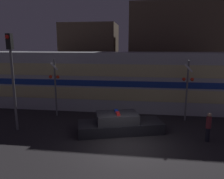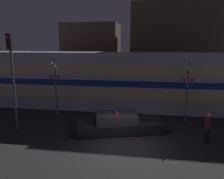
{
  "view_description": "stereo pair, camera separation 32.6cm",
  "coord_description": "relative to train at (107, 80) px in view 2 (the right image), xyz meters",
  "views": [
    {
      "loc": [
        0.65,
        -10.43,
        5.15
      ],
      "look_at": [
        -1.36,
        4.53,
        2.06
      ],
      "focal_mm": 35.0,
      "sensor_mm": 36.0,
      "label": 1
    },
    {
      "loc": [
        0.98,
        -10.38,
        5.15
      ],
      "look_at": [
        -1.36,
        4.53,
        2.06
      ],
      "focal_mm": 35.0,
      "sensor_mm": 36.0,
      "label": 2
    }
  ],
  "objects": [
    {
      "name": "traffic_light_corner",
      "position": [
        -4.63,
        -5.76,
        1.58
      ],
      "size": [
        0.3,
        0.46,
        5.79
      ],
      "color": "slate",
      "rests_on": "ground_plane"
    },
    {
      "name": "crossing_signal_far",
      "position": [
        -3.25,
        -2.82,
        0.1
      ],
      "size": [
        0.77,
        0.31,
        4.17
      ],
      "color": "slate",
      "rests_on": "ground_plane"
    },
    {
      "name": "building_center",
      "position": [
        6.56,
        7.88,
        2.36
      ],
      "size": [
        10.03,
        6.77,
        9.3
      ],
      "color": "brown",
      "rests_on": "ground_plane"
    },
    {
      "name": "train",
      "position": [
        0.0,
        0.0,
        0.0
      ],
      "size": [
        22.04,
        3.18,
        4.58
      ],
      "color": "#B7BABF",
      "rests_on": "ground_plane"
    },
    {
      "name": "building_left",
      "position": [
        -3.03,
        7.41,
        1.44
      ],
      "size": [
        6.05,
        4.74,
        7.47
      ],
      "color": "brown",
      "rests_on": "ground_plane"
    },
    {
      "name": "police_car",
      "position": [
        1.66,
        -5.26,
        -1.81
      ],
      "size": [
        5.27,
        3.03,
        1.31
      ],
      "rotation": [
        0.0,
        0.0,
        0.28
      ],
      "color": "black",
      "rests_on": "ground_plane"
    },
    {
      "name": "crossing_signal_near",
      "position": [
        5.97,
        -2.62,
        0.09
      ],
      "size": [
        0.77,
        0.31,
        4.15
      ],
      "color": "slate",
      "rests_on": "ground_plane"
    },
    {
      "name": "ground_plane",
      "position": [
        2.21,
        -7.16,
        -2.29
      ],
      "size": [
        120.0,
        120.0,
        0.0
      ],
      "primitive_type": "plane",
      "color": "#262326"
    },
    {
      "name": "pedestrian",
      "position": [
        6.53,
        -5.91,
        -1.46
      ],
      "size": [
        0.27,
        0.27,
        1.61
      ],
      "color": "black",
      "rests_on": "ground_plane"
    }
  ]
}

